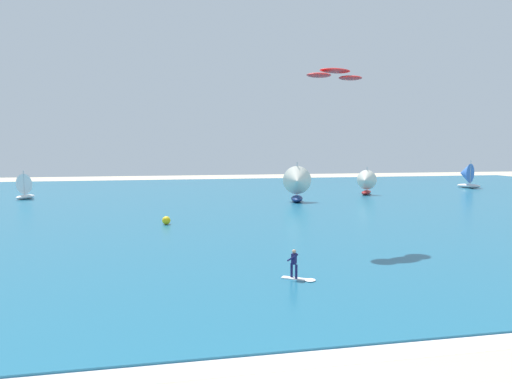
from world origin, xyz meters
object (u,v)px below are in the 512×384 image
Objects in this scene: sailboat_leading at (297,184)px; marker_buoy at (166,220)px; kitesurfer at (297,269)px; kite at (335,74)px; sailboat_outermost at (466,175)px; sailboat_far_left at (27,186)px; sailboat_heeled_over at (366,182)px.

sailboat_leading is 6.79× the size of marker_buoy.
marker_buoy is (-17.19, -14.75, -2.06)m from sailboat_leading.
kitesurfer is 16.18m from kite.
kite is 1.04× the size of sailboat_outermost.
kite is 58.03m from sailboat_outermost.
kitesurfer is at bearing -70.83° from marker_buoy.
kite is at bearing -41.13° from marker_buoy.
kite is at bearing -134.91° from sailboat_outermost.
sailboat_outermost is at bearing 22.51° from sailboat_leading.
sailboat_leading is at bearing -157.49° from sailboat_outermost.
kitesurfer is 67.52m from sailboat_outermost.
sailboat_leading is at bearing 79.63° from kite.
kitesurfer is 53.07m from sailboat_far_left.
sailboat_outermost is (45.81, 49.58, 1.63)m from kitesurfer.
sailboat_leading reaches higher than sailboat_outermost.
kite is 38.47m from sailboat_heeled_over.
sailboat_leading is at bearing -17.53° from sailboat_far_left.
marker_buoy is at bearing 109.17° from kitesurfer.
sailboat_leading is at bearing -152.09° from sailboat_heeled_over.
sailboat_far_left is at bearing 125.97° from marker_buoy.
sailboat_far_left reaches higher than kitesurfer.
kitesurfer is 0.45× the size of sailboat_heeled_over.
kite reaches higher than sailboat_outermost.
kitesurfer is at bearing -121.03° from kite.
sailboat_far_left is (-31.50, 37.09, -10.91)m from kite.
sailboat_leading is 1.26× the size of sailboat_heeled_over.
sailboat_heeled_over is at bearing 27.91° from sailboat_leading.
sailboat_far_left is 5.08× the size of marker_buoy.
sailboat_outermost is 60.50m from marker_buoy.
sailboat_far_left is 0.94× the size of sailboat_heeled_over.
sailboat_outermost is 0.91× the size of sailboat_leading.
sailboat_heeled_over reaches higher than marker_buoy.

